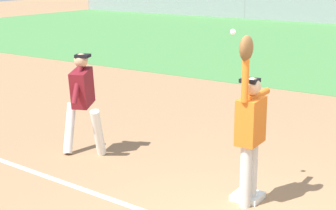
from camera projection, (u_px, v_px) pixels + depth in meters
The scene contains 6 objects.
chalk_foul_line at pixel (2, 160), 9.08m from camera, with size 12.00×0.10×0.01m, color white.
first_base at pixel (248, 196), 7.58m from camera, with size 0.38×0.38×0.08m, color white.
fielder at pixel (250, 124), 7.14m from camera, with size 0.29×0.90×2.28m.
runner at pixel (83, 97), 9.13m from camera, with size 0.88×0.81×1.72m.
baseball at pixel (233, 32), 7.30m from camera, with size 0.07×0.07×0.07m, color white.
parked_car_blue at pixel (253, 4), 36.26m from camera, with size 4.50×2.31×1.25m.
Camera 1 is at (2.85, -5.69, 3.09)m, focal length 59.57 mm.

